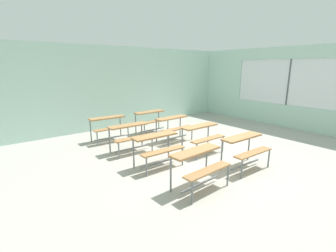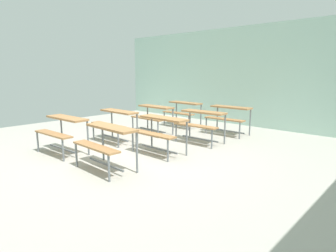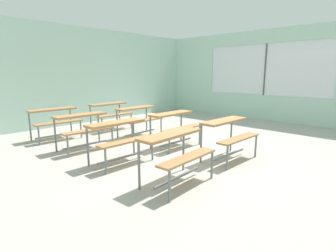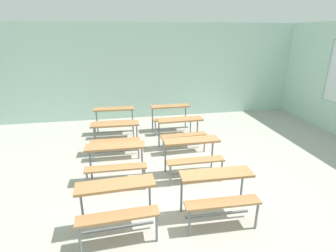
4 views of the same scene
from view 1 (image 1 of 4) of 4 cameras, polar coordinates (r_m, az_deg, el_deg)
name	(u,v)px [view 1 (image 1 of 4)]	position (r m, az deg, el deg)	size (l,w,h in m)	color
ground	(204,161)	(6.05, 8.58, -8.41)	(10.00, 9.00, 0.05)	#ADA89E
wall_back	(118,88)	(9.30, -11.82, 9.02)	(10.00, 0.12, 3.00)	silver
wall_right	(306,90)	(9.86, 30.17, 7.39)	(0.12, 9.00, 3.00)	silver
desk_bench_r0c0	(200,161)	(4.53, 7.59, -8.28)	(1.13, 0.64, 0.74)	#A87547
desk_bench_r0c1	(246,145)	(5.63, 18.13, -4.33)	(1.12, 0.62, 0.74)	#A87547
desk_bench_r1c0	(158,143)	(5.47, -2.49, -4.18)	(1.11, 0.61, 0.74)	#A87547
desk_bench_r1c1	(202,133)	(6.40, 8.28, -1.58)	(1.10, 0.59, 0.74)	#A87547
desk_bench_r2c0	(130,132)	(6.48, -9.03, -1.40)	(1.11, 0.61, 0.74)	#A87547
desk_bench_r2c1	(174,123)	(7.37, 1.44, 0.65)	(1.12, 0.63, 0.74)	#A87547
desk_bench_r3c0	(109,123)	(7.60, -14.04, 0.64)	(1.12, 0.62, 0.74)	#A87547
desk_bench_r3c1	(151,117)	(8.34, -4.00, 2.21)	(1.11, 0.61, 0.74)	#A87547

